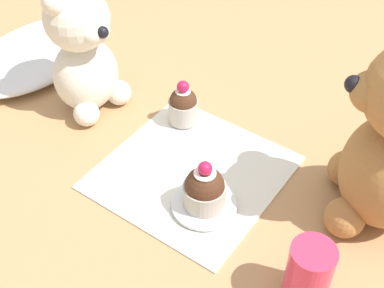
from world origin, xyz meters
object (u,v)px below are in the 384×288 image
(cupcake_near_cream_bear, at_px, (183,105))
(saucer_plate, at_px, (204,204))
(juice_glass, at_px, (308,274))
(teddy_bear_cream, at_px, (83,51))
(cupcake_near_tan_bear, at_px, (205,189))

(cupcake_near_cream_bear, distance_m, saucer_plate, 0.17)
(saucer_plate, bearing_deg, juice_glass, -103.67)
(teddy_bear_cream, bearing_deg, cupcake_near_cream_bear, -65.11)
(saucer_plate, distance_m, cupcake_near_tan_bear, 0.03)
(cupcake_near_cream_bear, bearing_deg, saucer_plate, -134.98)
(teddy_bear_cream, relative_size, cupcake_near_cream_bear, 2.91)
(saucer_plate, relative_size, juice_glass, 1.02)
(cupcake_near_cream_bear, bearing_deg, cupcake_near_tan_bear, -134.98)
(saucer_plate, height_order, cupcake_near_tan_bear, cupcake_near_tan_bear)
(cupcake_near_tan_bear, xyz_separation_m, juice_glass, (-0.04, -0.16, 0.00))
(saucer_plate, relative_size, cupcake_near_tan_bear, 1.18)
(teddy_bear_cream, relative_size, juice_glass, 2.48)
(juice_glass, bearing_deg, cupcake_near_cream_bear, 60.50)
(teddy_bear_cream, xyz_separation_m, cupcake_near_tan_bear, (-0.07, -0.26, -0.06))
(saucer_plate, xyz_separation_m, juice_glass, (-0.04, -0.16, 0.03))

